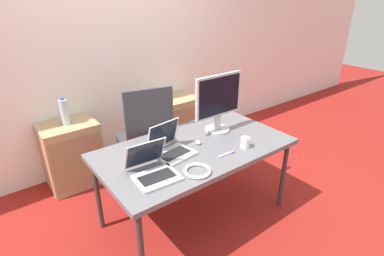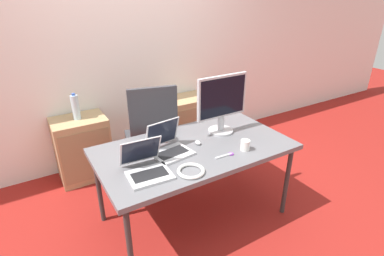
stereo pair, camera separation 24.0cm
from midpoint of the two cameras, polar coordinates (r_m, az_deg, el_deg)
The scene contains 15 objects.
ground_plane at distance 2.85m, azimuth -1.96°, elevation -16.35°, with size 14.00×14.00×0.00m, color maroon.
wall_back at distance 3.44m, azimuth -16.49°, elevation 14.29°, with size 10.00×0.05×2.60m.
desk at distance 2.46m, azimuth -2.19°, elevation -4.56°, with size 1.57×0.87×0.72m.
office_chair at distance 3.05m, azimuth -10.92°, elevation -4.01°, with size 0.58×0.61×1.11m.
cabinet_left at distance 3.35m, azimuth -23.74°, elevation -4.70°, with size 0.53×0.41×0.68m.
cabinet_right at distance 3.78m, azimuth -4.95°, elevation 0.80°, with size 0.53×0.41×0.68m.
water_bottle at distance 3.17m, azimuth -25.19°, elevation 2.72°, with size 0.08×0.08×0.27m.
laptop_left at distance 2.33m, azimuth -7.08°, elevation -3.79°, with size 0.32×0.33×0.24m.
laptop_right at distance 2.09m, azimuth -10.78°, elevation -7.84°, with size 0.31×0.34×0.23m.
monitor at distance 2.60m, azimuth 2.40°, elevation 4.87°, with size 0.49×0.22×0.52m.
mouse at distance 2.47m, azimuth -1.68°, elevation -2.81°, with size 0.04×0.06×0.03m.
coffee_cup_white at distance 2.42m, azimuth 7.33°, elevation -2.81°, with size 0.07×0.07×0.09m.
coffee_cup_brown at distance 2.50m, azimuth -8.37°, elevation -1.46°, with size 0.09×0.09×0.13m.
cable_coil at distance 2.10m, azimuth -2.26°, elevation -8.24°, with size 0.20×0.20×0.02m.
scissors at distance 2.33m, azimuth 3.99°, elevation -4.92°, with size 0.17×0.05×0.01m.
Camera 1 is at (-1.32, -1.69, 1.88)m, focal length 28.00 mm.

